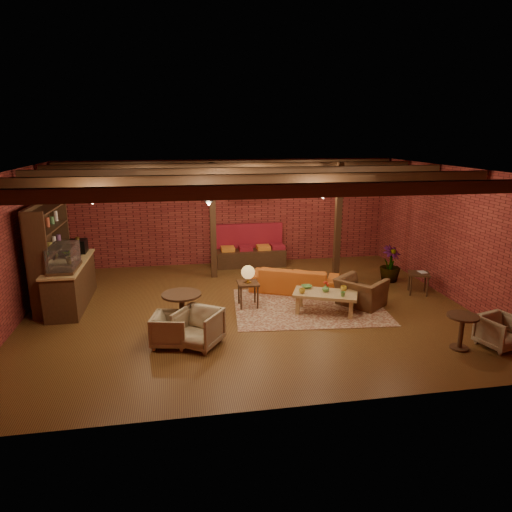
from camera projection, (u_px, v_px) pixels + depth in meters
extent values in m
plane|color=#402110|center=(249.00, 309.00, 10.61)|extent=(10.00, 10.00, 0.00)
cube|color=black|center=(249.00, 170.00, 9.78)|extent=(10.00, 8.00, 0.02)
cube|color=maroon|center=(229.00, 212.00, 14.00)|extent=(10.00, 0.02, 3.20)
cube|color=maroon|center=(293.00, 307.00, 6.39)|extent=(10.00, 0.02, 3.20)
cube|color=maroon|center=(9.00, 252.00, 9.38)|extent=(0.02, 8.00, 3.20)
cube|color=maroon|center=(453.00, 234.00, 11.01)|extent=(0.02, 8.00, 3.20)
cylinder|color=black|center=(239.00, 179.00, 11.39)|extent=(9.60, 0.12, 0.12)
cube|color=#311F10|center=(213.00, 221.00, 12.57)|extent=(0.16, 0.16, 3.20)
cube|color=#311F10|center=(338.00, 222.00, 12.55)|extent=(0.16, 0.16, 3.20)
imported|color=#337F33|center=(74.00, 253.00, 10.78)|extent=(0.35, 0.39, 0.30)
cube|color=#FF6119|center=(253.00, 191.00, 13.05)|extent=(0.86, 0.06, 0.30)
cube|color=maroon|center=(309.00, 306.00, 10.76)|extent=(3.67, 2.93, 0.01)
imported|color=#B35118|center=(294.00, 279.00, 11.70)|extent=(2.39, 1.71, 0.65)
cube|color=olive|center=(325.00, 294.00, 10.28)|extent=(1.57, 1.19, 0.07)
cube|color=olive|center=(298.00, 306.00, 10.24)|extent=(0.09, 0.09, 0.42)
cube|color=olive|center=(351.00, 310.00, 9.98)|extent=(0.09, 0.09, 0.42)
cube|color=olive|center=(301.00, 298.00, 10.71)|extent=(0.09, 0.09, 0.42)
cube|color=olive|center=(351.00, 302.00, 10.45)|extent=(0.09, 0.09, 0.42)
imported|color=gold|center=(302.00, 291.00, 10.21)|extent=(0.18, 0.18, 0.11)
imported|color=#548D40|center=(343.00, 294.00, 10.01)|extent=(0.15, 0.15, 0.11)
imported|color=gold|center=(344.00, 288.00, 10.38)|extent=(0.18, 0.18, 0.11)
imported|color=#548D40|center=(307.00, 287.00, 10.57)|extent=(0.32, 0.32, 0.06)
imported|color=#548D40|center=(326.00, 289.00, 10.31)|extent=(0.17, 0.17, 0.14)
sphere|color=#B52613|center=(326.00, 283.00, 10.27)|extent=(0.10, 0.10, 0.10)
cube|color=#311F10|center=(248.00, 283.00, 10.62)|extent=(0.48, 0.48, 0.05)
cylinder|color=#311F10|center=(248.00, 295.00, 10.70)|extent=(0.04, 0.04, 0.55)
cylinder|color=olive|center=(248.00, 282.00, 10.61)|extent=(0.16, 0.16, 0.02)
cylinder|color=olive|center=(248.00, 279.00, 10.59)|extent=(0.05, 0.05, 0.23)
sphere|color=gold|center=(248.00, 272.00, 10.55)|extent=(0.32, 0.32, 0.32)
cylinder|color=#311F10|center=(181.00, 295.00, 9.20)|extent=(0.80, 0.80, 0.04)
cylinder|color=#311F10|center=(182.00, 313.00, 9.30)|extent=(0.11, 0.11, 0.77)
cylinder|color=#311F10|center=(183.00, 330.00, 9.40)|extent=(0.48, 0.48, 0.04)
imported|color=#B8B08F|center=(171.00, 328.00, 8.73)|extent=(0.76, 0.80, 0.70)
imported|color=#B8B08F|center=(198.00, 326.00, 8.69)|extent=(1.05, 1.03, 0.80)
imported|color=brown|center=(361.00, 287.00, 10.71)|extent=(1.16, 1.22, 0.90)
cube|color=#311F10|center=(419.00, 274.00, 11.50)|extent=(0.64, 0.64, 0.04)
cylinder|color=#311F10|center=(418.00, 284.00, 11.57)|extent=(0.04, 0.04, 0.50)
imported|color=#311F10|center=(419.00, 272.00, 11.49)|extent=(0.26, 0.30, 0.02)
cylinder|color=#311F10|center=(463.00, 316.00, 8.49)|extent=(0.58, 0.58, 0.04)
cylinder|color=#311F10|center=(461.00, 332.00, 8.57)|extent=(0.09, 0.09, 0.63)
cylinder|color=#311F10|center=(459.00, 348.00, 8.66)|extent=(0.35, 0.35, 0.04)
imported|color=#B8B08F|center=(500.00, 330.00, 8.65)|extent=(0.81, 0.79, 0.69)
imported|color=#4C7F4C|center=(393.00, 229.00, 12.21)|extent=(2.19, 2.19, 2.96)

